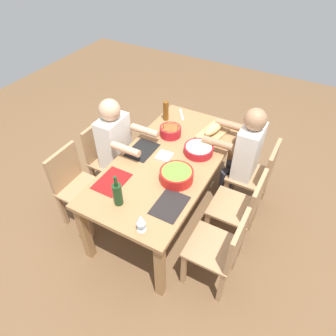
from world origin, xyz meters
The scene contains 22 objects.
ground_plane centered at (0.00, 0.00, 0.00)m, with size 8.00×8.00×0.00m, color brown.
dining_table centered at (0.00, 0.00, 0.66)m, with size 1.81×0.89×0.74m.
chair_near_right centered at (0.50, -0.77, 0.48)m, with size 0.40×0.40×0.85m.
chair_far_right centered at (0.50, 0.77, 0.48)m, with size 0.40×0.40×0.85m.
chair_near_center centered at (0.00, -0.77, 0.48)m, with size 0.40×0.40×0.85m.
diner_near_center centered at (0.00, -0.58, 0.70)m, with size 0.41×0.53×1.20m.
chair_far_left centered at (-0.50, 0.77, 0.48)m, with size 0.40×0.40×0.85m.
diner_far_left centered at (-0.50, 0.58, 0.70)m, with size 0.41×0.53×1.20m.
chair_far_center centered at (0.00, 0.77, 0.48)m, with size 0.40×0.40×0.85m.
serving_bowl_salad centered at (0.21, 0.20, 0.80)m, with size 0.29×0.29×0.10m.
serving_bowl_pasta centered at (-0.22, 0.21, 0.78)m, with size 0.28×0.28×0.08m.
serving_bowl_fruit centered at (-0.35, -0.16, 0.79)m, with size 0.22×0.22×0.10m.
cutting_board centered at (-0.60, 0.22, 0.75)m, with size 0.40×0.22×0.02m, color tan.
bread_loaf centered at (-0.60, 0.22, 0.81)m, with size 0.32×0.11×0.09m, color tan.
wine_bottle centered at (0.67, -0.09, 0.85)m, with size 0.08×0.08×0.29m.
beer_bottle centered at (-0.59, -0.35, 0.85)m, with size 0.06×0.06×0.22m, color brown.
wine_glass centered at (0.81, 0.22, 0.86)m, with size 0.08×0.08×0.17m.
placemat_near_right centered at (0.50, -0.29, 0.74)m, with size 0.32×0.23×0.01m, color maroon.
placemat_far_right centered at (0.50, 0.29, 0.74)m, with size 0.32×0.23×0.01m, color black.
placemat_near_center centered at (0.00, -0.29, 0.74)m, with size 0.32×0.23×0.01m, color black.
carving_knife centered at (-0.76, -0.24, 0.74)m, with size 0.23×0.02×0.01m, color silver.
napkin_stack centered at (-0.01, -0.04, 0.75)m, with size 0.14×0.14×0.02m, color white.
Camera 1 is at (1.92, 1.05, 2.60)m, focal length 32.50 mm.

